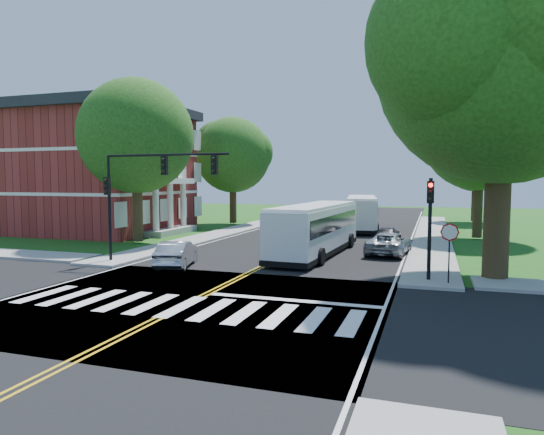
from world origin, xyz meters
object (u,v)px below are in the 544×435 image
at_px(bus_follow, 362,212).
at_px(hatchback, 177,254).
at_px(signal_ne, 430,215).
at_px(dark_sedan, 388,235).
at_px(signal_nw, 146,182).
at_px(suv, 389,243).
at_px(bus_lead, 316,228).

xyz_separation_m(bus_follow, hatchback, (-6.27, -22.31, -0.90)).
relative_size(signal_ne, dark_sedan, 1.13).
height_order(bus_follow, hatchback, bus_follow).
distance_m(signal_nw, suv, 14.55).
xyz_separation_m(signal_ne, bus_follow, (-6.04, 22.30, -1.38)).
bearing_deg(dark_sedan, bus_follow, -69.66).
bearing_deg(bus_follow, suv, 95.95).
bearing_deg(bus_lead, signal_nw, 42.68).
bearing_deg(hatchback, bus_follow, -121.51).
height_order(bus_lead, suv, bus_lead).
relative_size(signal_nw, bus_lead, 0.61).
bearing_deg(signal_nw, suv, 33.64).
bearing_deg(signal_nw, bus_follow, 70.23).
xyz_separation_m(signal_ne, bus_lead, (-6.49, 6.32, -1.36)).
height_order(bus_lead, dark_sedan, bus_lead).
relative_size(signal_nw, dark_sedan, 1.83).
distance_m(signal_ne, bus_lead, 9.16).
bearing_deg(suv, bus_lead, 24.58).
bearing_deg(bus_follow, signal_ne, 96.83).
bearing_deg(signal_nw, signal_ne, 0.05).
bearing_deg(signal_nw, hatchback, 0.08).
bearing_deg(bus_follow, hatchback, 65.97).
bearing_deg(bus_lead, dark_sedan, -115.25).
bearing_deg(signal_nw, bus_lead, 39.91).
xyz_separation_m(signal_ne, dark_sedan, (-2.88, 13.10, -2.39)).
distance_m(suv, dark_sedan, 5.35).
distance_m(hatchback, suv, 12.65).
relative_size(signal_nw, suv, 1.49).
height_order(signal_ne, suv, signal_ne).
bearing_deg(signal_ne, hatchback, -179.96).
distance_m(signal_nw, dark_sedan, 17.64).
height_order(signal_nw, dark_sedan, signal_nw).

